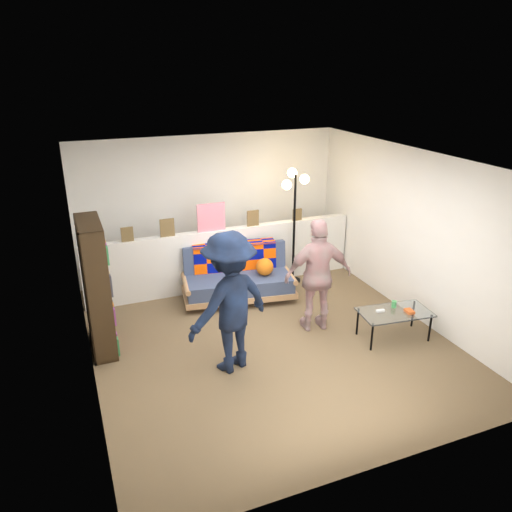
{
  "coord_description": "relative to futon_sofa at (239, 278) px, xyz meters",
  "views": [
    {
      "loc": [
        -2.33,
        -5.4,
        3.51
      ],
      "look_at": [
        0.0,
        0.4,
        1.05
      ],
      "focal_mm": 35.0,
      "sensor_mm": 36.0,
      "label": 1
    }
  ],
  "objects": [
    {
      "name": "futon_sofa",
      "position": [
        0.0,
        0.0,
        0.0
      ],
      "size": [
        1.82,
        1.06,
        0.74
      ],
      "color": "tan",
      "rests_on": "ground"
    },
    {
      "name": "person_left",
      "position": [
        -0.74,
        -1.74,
        0.52
      ],
      "size": [
        1.28,
        1.0,
        1.74
      ],
      "primitive_type": "imported",
      "rotation": [
        0.0,
        0.0,
        3.5
      ],
      "color": "black",
      "rests_on": "ground"
    },
    {
      "name": "half_wall_ledge",
      "position": [
        -0.07,
        0.5,
        0.16
      ],
      "size": [
        4.45,
        0.15,
        1.0
      ],
      "primitive_type": "cube",
      "color": "silver",
      "rests_on": "ground"
    },
    {
      "name": "ground",
      "position": [
        -0.07,
        -1.3,
        -0.34
      ],
      "size": [
        5.0,
        5.0,
        0.0
      ],
      "primitive_type": "plane",
      "color": "brown",
      "rests_on": "ground"
    },
    {
      "name": "bookshelf",
      "position": [
        -2.15,
        -0.7,
        0.46
      ],
      "size": [
        0.29,
        0.86,
        1.72
      ],
      "color": "black",
      "rests_on": "ground"
    },
    {
      "name": "person_right",
      "position": [
        0.68,
        -1.29,
        0.45
      ],
      "size": [
        0.98,
        0.53,
        1.59
      ],
      "primitive_type": "imported",
      "rotation": [
        0.0,
        0.0,
        2.99
      ],
      "color": "pink",
      "rests_on": "ground"
    },
    {
      "name": "ledge_decor",
      "position": [
        -0.3,
        0.48,
        0.83
      ],
      "size": [
        2.97,
        0.02,
        0.45
      ],
      "color": "brown",
      "rests_on": "half_wall_ledge"
    },
    {
      "name": "room_shell",
      "position": [
        -0.07,
        -0.83,
        1.33
      ],
      "size": [
        4.6,
        5.05,
        2.45
      ],
      "color": "silver",
      "rests_on": "ground"
    },
    {
      "name": "coffee_table",
      "position": [
        1.51,
        -1.93,
        0.03
      ],
      "size": [
        1.0,
        0.62,
        0.49
      ],
      "color": "black",
      "rests_on": "ground"
    },
    {
      "name": "floor_lamp",
      "position": [
        1.07,
        0.29,
        1.01
      ],
      "size": [
        0.44,
        0.36,
        1.91
      ],
      "color": "black",
      "rests_on": "ground"
    }
  ]
}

